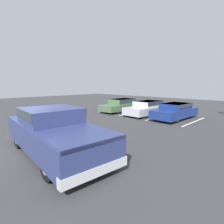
% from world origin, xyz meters
% --- Properties ---
extents(ground_plane, '(60.00, 60.00, 0.00)m').
position_xyz_m(ground_plane, '(0.00, 0.00, 0.00)').
color(ground_plane, '#38383A').
extents(stall_stripe_a, '(0.12, 4.10, 0.01)m').
position_xyz_m(stall_stripe_a, '(-5.05, 10.56, 0.00)').
color(stall_stripe_a, white).
rests_on(stall_stripe_a, ground_plane).
extents(stall_stripe_b, '(0.12, 4.10, 0.01)m').
position_xyz_m(stall_stripe_b, '(-2.36, 10.56, 0.00)').
color(stall_stripe_b, white).
rests_on(stall_stripe_b, ground_plane).
extents(stall_stripe_c, '(0.12, 4.10, 0.01)m').
position_xyz_m(stall_stripe_c, '(0.32, 10.56, 0.00)').
color(stall_stripe_c, white).
rests_on(stall_stripe_c, ground_plane).
extents(stall_stripe_d, '(0.12, 4.10, 0.01)m').
position_xyz_m(stall_stripe_d, '(3.01, 10.56, 0.00)').
color(stall_stripe_d, white).
rests_on(stall_stripe_d, ground_plane).
extents(pickup_truck, '(5.67, 2.51, 1.75)m').
position_xyz_m(pickup_truck, '(1.45, 0.88, 0.88)').
color(pickup_truck, navy).
rests_on(pickup_truck, ground_plane).
extents(parked_sedan_a, '(1.76, 4.57, 1.22)m').
position_xyz_m(parked_sedan_a, '(-3.85, 10.54, 0.66)').
color(parked_sedan_a, '#4C6B47').
rests_on(parked_sedan_a, ground_plane).
extents(parked_sedan_b, '(1.87, 4.63, 1.21)m').
position_xyz_m(parked_sedan_b, '(-0.94, 10.67, 0.64)').
color(parked_sedan_b, '#B7BABF').
rests_on(parked_sedan_b, ground_plane).
extents(parked_sedan_c, '(1.87, 4.47, 1.19)m').
position_xyz_m(parked_sedan_c, '(1.54, 10.65, 0.64)').
color(parked_sedan_c, navy).
rests_on(parked_sedan_c, ground_plane).
extents(traffic_cone, '(0.42, 0.42, 0.69)m').
position_xyz_m(traffic_cone, '(-2.61, 4.05, 0.32)').
color(traffic_cone, black).
rests_on(traffic_cone, ground_plane).
extents(wheel_stop_curb, '(1.96, 0.20, 0.14)m').
position_xyz_m(wheel_stop_curb, '(1.09, 13.38, 0.07)').
color(wheel_stop_curb, '#B7B2A8').
rests_on(wheel_stop_curb, ground_plane).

